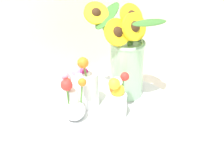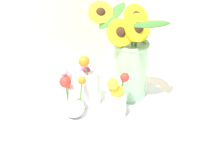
{
  "view_description": "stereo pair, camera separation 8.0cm",
  "coord_description": "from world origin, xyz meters",
  "px_view_note": "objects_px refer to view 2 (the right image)",
  "views": [
    {
      "loc": [
        -0.46,
        -0.45,
        0.56
      ],
      "look_at": [
        -0.03,
        0.07,
        0.13
      ],
      "focal_mm": 42.0,
      "sensor_mm": 36.0,
      "label": 1
    },
    {
      "loc": [
        -0.4,
        -0.5,
        0.56
      ],
      "look_at": [
        -0.03,
        0.07,
        0.13
      ],
      "focal_mm": 42.0,
      "sensor_mm": 36.0,
      "label": 2
    }
  ],
  "objects_px": {
    "vase_small_back": "(89,85)",
    "serving_tray": "(112,114)",
    "vase_small_center": "(116,98)",
    "mason_jar_sunflowers": "(130,59)",
    "vase_bulb_right": "(72,98)"
  },
  "relations": [
    {
      "from": "vase_small_back",
      "to": "serving_tray",
      "type": "bearing_deg",
      "value": -63.87
    },
    {
      "from": "vase_small_center",
      "to": "vase_small_back",
      "type": "distance_m",
      "value": 0.11
    },
    {
      "from": "serving_tray",
      "to": "mason_jar_sunflowers",
      "type": "distance_m",
      "value": 0.19
    },
    {
      "from": "serving_tray",
      "to": "vase_small_back",
      "type": "relative_size",
      "value": 2.39
    },
    {
      "from": "serving_tray",
      "to": "vase_small_back",
      "type": "height_order",
      "value": "vase_small_back"
    },
    {
      "from": "vase_small_center",
      "to": "mason_jar_sunflowers",
      "type": "bearing_deg",
      "value": 34.79
    },
    {
      "from": "vase_bulb_right",
      "to": "vase_small_back",
      "type": "relative_size",
      "value": 0.91
    },
    {
      "from": "vase_small_center",
      "to": "vase_bulb_right",
      "type": "xyz_separation_m",
      "value": [
        -0.11,
        0.07,
        -0.0
      ]
    },
    {
      "from": "vase_bulb_right",
      "to": "vase_small_center",
      "type": "bearing_deg",
      "value": -33.8
    },
    {
      "from": "vase_small_center",
      "to": "vase_bulb_right",
      "type": "distance_m",
      "value": 0.13
    },
    {
      "from": "vase_bulb_right",
      "to": "vase_small_back",
      "type": "height_order",
      "value": "vase_small_back"
    },
    {
      "from": "vase_bulb_right",
      "to": "serving_tray",
      "type": "bearing_deg",
      "value": -22.77
    },
    {
      "from": "serving_tray",
      "to": "vase_bulb_right",
      "type": "relative_size",
      "value": 2.62
    },
    {
      "from": "vase_small_center",
      "to": "vase_small_back",
      "type": "relative_size",
      "value": 0.77
    },
    {
      "from": "serving_tray",
      "to": "mason_jar_sunflowers",
      "type": "xyz_separation_m",
      "value": [
        0.1,
        0.05,
        0.15
      ]
    }
  ]
}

